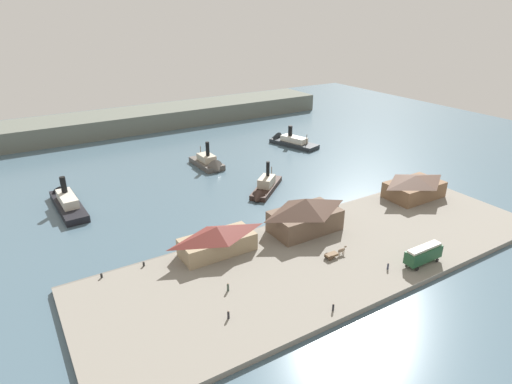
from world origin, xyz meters
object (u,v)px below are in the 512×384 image
(mooring_post_west, at_px, (328,209))
(ferry_moored_east, at_px, (66,201))
(pedestrian_by_tram, at_px, (388,266))
(mooring_post_center_west, at_px, (144,264))
(horse_cart, at_px, (335,253))
(ferry_moored_west, at_px, (288,141))
(pedestrian_walking_west, at_px, (228,315))
(ferry_shed_west_terminal, at_px, (217,239))
(ferry_shed_central_terminal, at_px, (414,186))
(pedestrian_walking_east, at_px, (333,307))
(ferry_shed_east_terminal, at_px, (305,214))
(ferry_near_quay, at_px, (209,164))
(street_tram, at_px, (423,254))
(mooring_post_east, at_px, (338,206))
(mooring_post_center_east, at_px, (102,276))
(pedestrian_near_east_shed, at_px, (228,287))
(ferry_departing_north, at_px, (264,188))

(mooring_post_west, height_order, ferry_moored_east, ferry_moored_east)
(pedestrian_by_tram, xyz_separation_m, mooring_post_center_west, (-43.29, 27.85, -0.27))
(horse_cart, xyz_separation_m, ferry_moored_west, (41.88, 77.04, -0.79))
(pedestrian_walking_west, bearing_deg, ferry_shed_west_terminal, 68.11)
(ferry_shed_central_terminal, relative_size, pedestrian_walking_east, 10.54)
(ferry_shed_east_terminal, relative_size, ferry_near_quay, 1.03)
(pedestrian_walking_east, relative_size, ferry_moored_east, 0.06)
(mooring_post_center_west, bearing_deg, street_tram, -30.43)
(ferry_shed_east_terminal, relative_size, ferry_moored_west, 0.74)
(mooring_post_east, height_order, mooring_post_center_east, same)
(ferry_shed_central_terminal, bearing_deg, street_tram, -137.01)
(pedestrian_walking_east, xyz_separation_m, ferry_moored_east, (-33.11, 75.21, -0.33))
(mooring_post_west, distance_m, ferry_moored_west, 64.63)
(ferry_shed_east_terminal, height_order, pedestrian_walking_west, ferry_shed_east_terminal)
(ferry_shed_east_terminal, distance_m, ferry_near_quay, 55.52)
(street_tram, height_order, pedestrian_walking_west, street_tram)
(ferry_shed_central_terminal, xyz_separation_m, pedestrian_walking_east, (-53.15, -26.80, -2.62))
(pedestrian_walking_east, xyz_separation_m, ferry_near_quay, (14.88, 82.43, -0.44))
(mooring_post_west, bearing_deg, ferry_near_quay, 102.98)
(pedestrian_by_tram, xyz_separation_m, ferry_moored_west, (35.72, 86.55, -0.59))
(mooring_post_center_west, bearing_deg, ferry_moored_east, 101.06)
(mooring_post_west, xyz_separation_m, ferry_moored_east, (-59.49, 42.69, -0.07))
(street_tram, distance_m, pedestrian_near_east_shed, 42.16)
(ferry_near_quay, xyz_separation_m, ferry_moored_west, (39.44, 8.38, -0.14))
(pedestrian_by_tram, distance_m, ferry_near_quay, 78.26)
(horse_cart, bearing_deg, street_tram, -39.78)
(ferry_shed_central_terminal, distance_m, horse_cart, 42.82)
(ferry_moored_west, bearing_deg, ferry_moored_east, -169.89)
(horse_cart, xyz_separation_m, pedestrian_near_east_shed, (-25.90, 1.37, -0.11))
(ferry_moored_west, bearing_deg, mooring_post_center_west, -143.39)
(pedestrian_walking_west, relative_size, mooring_post_west, 1.87)
(pedestrian_by_tram, xyz_separation_m, ferry_near_quay, (-3.72, 78.17, -0.45))
(street_tram, distance_m, pedestrian_walking_east, 26.69)
(mooring_post_east, height_order, ferry_moored_east, ferry_moored_east)
(mooring_post_east, distance_m, ferry_moored_east, 75.94)
(street_tram, xyz_separation_m, horse_cart, (-14.12, 11.76, -1.51))
(street_tram, bearing_deg, mooring_post_center_west, 149.57)
(ferry_moored_east, bearing_deg, mooring_post_center_west, -78.94)
(pedestrian_near_east_shed, bearing_deg, mooring_post_east, 21.86)
(street_tram, bearing_deg, ferry_shed_central_terminal, 42.99)
(mooring_post_east, bearing_deg, pedestrian_walking_east, -132.42)
(pedestrian_walking_west, relative_size, mooring_post_east, 1.87)
(horse_cart, relative_size, mooring_post_west, 6.35)
(mooring_post_west, relative_size, ferry_near_quay, 0.05)
(horse_cart, distance_m, pedestrian_walking_east, 18.55)
(mooring_post_west, xyz_separation_m, mooring_post_center_west, (-51.06, -0.42, 0.00))
(street_tram, bearing_deg, ferry_departing_north, 97.67)
(pedestrian_near_east_shed, distance_m, pedestrian_walking_east, 20.26)
(ferry_shed_central_terminal, distance_m, street_tram, 36.37)
(pedestrian_walking_west, height_order, mooring_post_center_west, pedestrian_walking_west)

